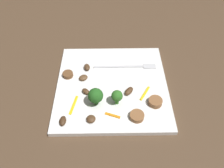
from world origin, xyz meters
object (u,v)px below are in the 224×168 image
Objects in this scene: sausage_slice_0 at (137,116)px; mushroom_5 at (86,91)px; plate at (112,86)px; pepper_strip_1 at (74,105)px; sausage_slice_1 at (155,102)px; broccoli_floret_0 at (96,96)px; mushroom_0 at (87,67)px; mushroom_1 at (129,91)px; pepper_strip_0 at (112,115)px; broccoli_floret_1 at (117,96)px; mushroom_2 at (63,121)px; fork at (130,67)px; mushroom_4 at (83,78)px; pepper_strip_2 at (145,93)px; sausage_slice_2 at (68,75)px; mushroom_3 at (91,119)px.

mushroom_5 is (-0.13, 0.08, -0.00)m from sausage_slice_0.
mushroom_5 is at bearing -156.46° from plate.
sausage_slice_1 is at bearing 0.80° from pepper_strip_1.
plate is at bearing 57.68° from broccoli_floret_0.
mushroom_0 is 0.82× the size of mushroom_1.
pepper_strip_0 is 0.10m from pepper_strip_1.
mushroom_1 is at bearing 45.49° from broccoli_floret_1.
mushroom_2 is (-0.08, -0.05, -0.02)m from broccoli_floret_0.
fork is at bearing 72.49° from pepper_strip_0.
mushroom_2 is at bearing -105.47° from mushroom_4.
mushroom_4 is (-0.12, 0.05, -0.00)m from mushroom_1.
pepper_strip_2 is at bearing 12.91° from broccoli_floret_0.
sausage_slice_2 is 0.96× the size of mushroom_1.
pepper_strip_2 is (0.16, -0.09, -0.01)m from mushroom_0.
mushroom_3 is (-0.11, -0.01, -0.00)m from sausage_slice_0.
mushroom_5 reaches higher than pepper_strip_1.
broccoli_floret_0 is (-0.09, -0.13, 0.03)m from fork.
plate is 0.13m from sausage_slice_2.
sausage_slice_0 is 0.06m from sausage_slice_1.
sausage_slice_1 is 0.21m from mushroom_4.
sausage_slice_0 is 0.18m from mushroom_2.
mushroom_2 is (-0.05, -0.18, -0.00)m from mushroom_0.
pepper_strip_2 is (0.13, 0.03, -0.03)m from broccoli_floret_0.
sausage_slice_1 is 1.15× the size of mushroom_1.
mushroom_2 is (-0.17, -0.18, 0.00)m from fork.
pepper_strip_2 is at bearing -22.58° from plate.
mushroom_5 is (0.01, -0.05, 0.00)m from mushroom_4.
mushroom_1 is (0.04, -0.03, 0.01)m from plate.
mushroom_1 and mushroom_2 have the same top height.
mushroom_2 is at bearing -176.13° from mushroom_3.
broccoli_floret_1 is at bearing -134.51° from mushroom_1.
broccoli_floret_1 is at bearing 23.13° from mushroom_2.
mushroom_1 is at bearing 28.65° from mushroom_2.
mushroom_3 is 0.14m from mushroom_4.
mushroom_5 is (-0.03, 0.03, -0.02)m from broccoli_floret_0.
mushroom_5 reaches higher than pepper_strip_2.
mushroom_5 is (-0.18, 0.04, -0.00)m from sausage_slice_1.
mushroom_4 is (-0.08, 0.02, 0.01)m from plate.
mushroom_0 and mushroom_1 have the same top height.
mushroom_2 is 0.22m from pepper_strip_2.
sausage_slice_0 is at bearing -61.78° from plate.
broccoli_floret_0 is at bearing -76.26° from mushroom_0.
fork is 0.25m from mushroom_2.
sausage_slice_2 reaches higher than pepper_strip_2.
sausage_slice_0 is 0.08m from pepper_strip_2.
broccoli_floret_1 is at bearing -35.53° from sausage_slice_2.
broccoli_floret_1 is 0.85× the size of pepper_strip_2.
mushroom_2 is at bearing -144.68° from broccoli_floret_0.
sausage_slice_0 is at bearing -23.77° from broccoli_floret_0.
pepper_strip_2 is at bearing -2.08° from mushroom_5.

